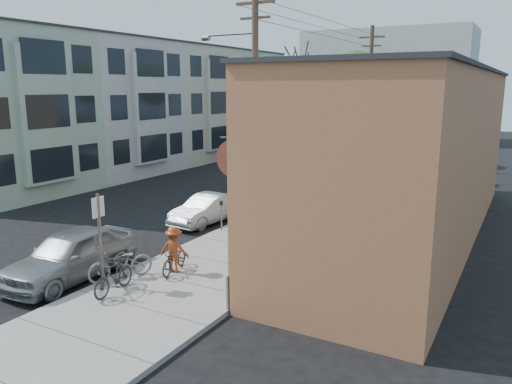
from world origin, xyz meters
The scene contains 27 objects.
ground centered at (0.00, 0.00, 0.00)m, with size 120.00×120.00×0.00m, color black.
sidewalk centered at (4.25, 11.00, 0.07)m, with size 4.50×58.00×0.15m, color gray.
cafe_building centered at (8.99, 4.99, 3.30)m, with size 6.60×20.20×6.61m.
apartment_row centered at (-11.85, 14.00, 4.50)m, with size 6.30×32.00×9.00m.
end_cap_building centered at (-2.00, 42.00, 6.00)m, with size 18.00×8.00×12.00m, color #B7B7B2.
sign_post centered at (2.35, -5.40, 1.83)m, with size 0.07×0.45×2.80m.
parking_meter_near centered at (2.25, 1.21, 0.98)m, with size 0.14×0.14×1.24m.
parking_meter_far centered at (2.25, 7.98, 0.98)m, with size 0.14×0.14×1.24m.
utility_pole_near centered at (2.39, 3.69, 5.41)m, with size 3.57×0.28×10.00m.
utility_pole_far centered at (2.45, 20.57, 5.34)m, with size 1.80×0.28×10.00m.
tree_bare centered at (2.80, 6.86, 3.26)m, with size 0.24×0.24×6.21m.
tree_leafy_mid centered at (2.80, 15.99, 6.32)m, with size 3.67×3.67×8.03m.
tree_leafy_far centered at (2.80, 23.82, 6.10)m, with size 4.03×4.03×7.98m.
patio_chair_a centered at (6.20, -2.63, 0.59)m, with size 0.50×0.50×0.88m, color #103B23, non-canonical shape.
patio_chair_b centered at (6.20, -3.27, 0.59)m, with size 0.50×0.50×0.88m, color #103B23, non-canonical shape.
patron_grey centered at (5.91, 1.58, 0.97)m, with size 0.60×0.39×1.63m, color gray.
patron_green centered at (5.13, -0.40, 1.02)m, with size 0.84×0.66×1.73m, color #2F7744.
cyclist centered at (3.50, -3.47, 0.90)m, with size 0.97×0.56×1.50m, color #923615.
cyclist_bike centered at (3.50, -3.47, 0.58)m, with size 0.56×1.62×0.85m, color black.
parked_bike_a centered at (3.04, -5.64, 0.66)m, with size 0.48×1.68×1.01m, color black.
parked_bike_b centered at (2.49, -4.79, 0.68)m, with size 0.70×2.01×1.06m, color slate.
car_0 centered at (0.80, -5.22, 0.79)m, with size 1.87×4.64×1.58m, color gray.
car_1 centered at (0.80, 2.28, 0.64)m, with size 1.35×3.87×1.28m, color #B6BABE.
car_2 centered at (0.80, 8.96, 0.84)m, with size 2.36×5.79×1.68m, color black.
car_3 centered at (0.61, 15.11, 0.77)m, with size 2.54×5.51×1.53m, color #B8BCC0.
car_4 centered at (0.80, 20.75, 0.78)m, with size 1.66×4.76×1.57m, color #95989C.
bus centered at (-3.25, 24.34, 1.65)m, with size 2.76×11.82×3.29m, color white.
Camera 1 is at (13.09, -15.36, 5.95)m, focal length 35.00 mm.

